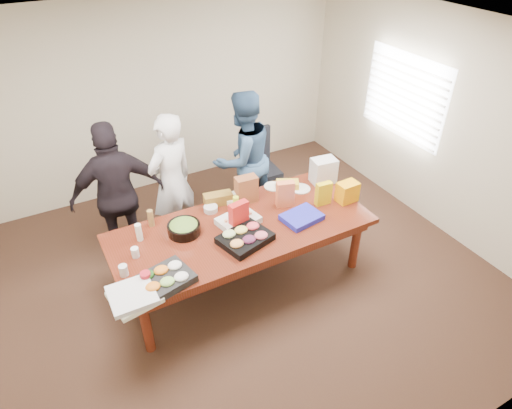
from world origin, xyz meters
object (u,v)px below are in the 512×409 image
office_chair (263,169)px  sheet_cake (238,221)px  salad_bowl (184,229)px  conference_table (242,253)px  person_center (172,182)px  person_right (243,159)px

office_chair → sheet_cake: (-1.00, -1.25, 0.28)m
office_chair → salad_bowl: (-1.58, -1.13, 0.30)m
conference_table → person_center: bearing=111.5°
sheet_cake → salad_bowl: size_ratio=1.22×
sheet_cake → person_right: bearing=48.8°
person_center → person_right: bearing=162.6°
conference_table → sheet_cake: bearing=91.8°
office_chair → sheet_cake: office_chair is taller
conference_table → office_chair: 1.66m
person_right → salad_bowl: 1.47m
sheet_cake → salad_bowl: (-0.58, 0.12, 0.02)m
salad_bowl → person_center: bearing=78.3°
office_chair → person_right: bearing=-148.2°
person_center → sheet_cake: 1.04m
conference_table → person_right: bearing=61.9°
person_center → person_right: size_ratio=0.97×
person_center → salad_bowl: 0.85m
conference_table → office_chair: office_chair is taller
person_right → salad_bowl: size_ratio=5.20×
person_center → person_right: 0.99m
conference_table → person_right: 1.34m
person_right → sheet_cake: bearing=49.4°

